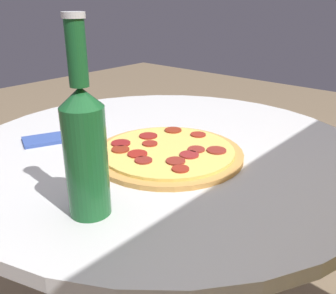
{
  "coord_description": "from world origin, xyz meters",
  "views": [
    {
      "loc": [
        0.59,
        0.51,
        1.07
      ],
      "look_at": [
        0.04,
        0.05,
        0.78
      ],
      "focal_mm": 40.0,
      "sensor_mm": 36.0,
      "label": 1
    }
  ],
  "objects": [
    {
      "name": "table",
      "position": [
        0.0,
        0.0,
        0.54
      ],
      "size": [
        0.9,
        0.9,
        0.76
      ],
      "color": "silver",
      "rests_on": "ground_plane"
    },
    {
      "name": "pizza",
      "position": [
        0.04,
        0.05,
        0.76
      ],
      "size": [
        0.31,
        0.31,
        0.02
      ],
      "color": "#C68E47",
      "rests_on": "table"
    },
    {
      "name": "beer_bottle",
      "position": [
        0.29,
        0.1,
        0.87
      ],
      "size": [
        0.06,
        0.06,
        0.29
      ],
      "color": "#195628",
      "rests_on": "table"
    },
    {
      "name": "napkin",
      "position": [
        0.16,
        -0.22,
        0.76
      ],
      "size": [
        0.12,
        0.1,
        0.01
      ],
      "color": "#334C99",
      "rests_on": "table"
    }
  ]
}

